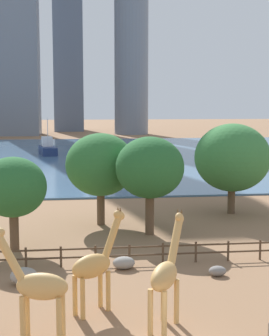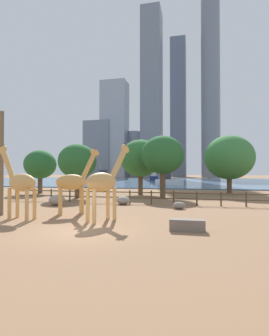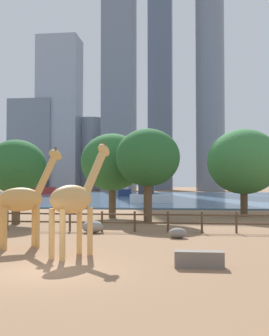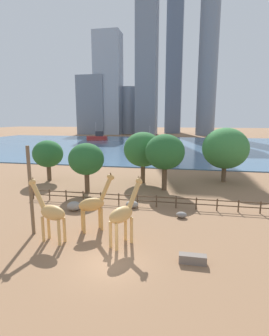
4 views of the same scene
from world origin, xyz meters
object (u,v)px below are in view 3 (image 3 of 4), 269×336
Objects in this scene: feeding_trough at (199,259)px; tree_right_small at (112,162)px; tree_right_tall at (16,167)px; giraffe_tall at (24,199)px; boat_sailboat at (150,196)px; giraffe_young at (75,199)px; boat_tug at (39,189)px; tree_center_broad at (148,158)px; tree_left_large at (244,162)px; boat_ferry at (124,191)px; boulder_near_fence at (178,233)px; boulder_small at (93,227)px.

tree_right_small is (-6.91, 21.53, 4.66)m from feeding_trough.
tree_right_tall is at bearing -133.23° from tree_right_small.
giraffe_tall is 0.80× the size of boat_sailboat.
giraffe_young is 0.56× the size of boat_tug.
tree_center_broad is 1.21× the size of boat_sailboat.
tree_left_large reaches higher than tree_right_small.
boat_tug is at bearing 115.19° from tree_center_broad.
giraffe_tall is at bearing 100.85° from boat_tug.
boat_ferry is (-6.90, 56.51, -3.63)m from tree_right_small.
tree_right_small reaches higher than giraffe_young.
tree_center_broad is at bearing 104.39° from boulder_near_fence.
boat_sailboat is at bearing 88.68° from boulder_small.
giraffe_young is at bearing -84.88° from tree_right_small.
tree_center_broad is 28.10m from boat_sailboat.
tree_right_tall reaches higher than giraffe_young.
tree_left_large reaches higher than giraffe_young.
boulder_small is 0.17× the size of boat_ferry.
boulder_near_fence is at bearing 105.93° from boat_tug.
tree_left_large is at bearing 6.48° from giraffe_young.
tree_right_tall reaches higher than boulder_small.
boulder_small is 11.74m from feeding_trough.
tree_right_small is (1.28, 17.77, 2.63)m from giraffe_tall.
boulder_near_fence is at bearing 96.29° from feeding_trough.
tree_left_large is at bearing 52.04° from boulder_small.
boat_tug is at bearing -131.80° from boat_ferry.
boat_tug is (-44.15, 69.46, -3.58)m from tree_left_large.
boulder_small is 90.08m from boat_tug.
tree_right_small is at bearing 114.11° from boulder_near_fence.
tree_left_large is 24.00m from boat_sailboat.
feeding_trough is at bearing -79.22° from tree_center_broad.
boat_tug is (-38.22, 85.73, 1.21)m from boulder_near_fence.
tree_right_small is at bearing 35.77° from giraffe_young.
boat_sailboat is (-4.46, 37.54, 0.84)m from boulder_near_fence.
giraffe_tall is 12.34m from tree_right_tall.
tree_left_large reaches higher than feeding_trough.
giraffe_tall is 9.24m from feeding_trough.
tree_center_broad reaches higher than boat_sailboat.
boulder_near_fence is 93.87m from boat_tug.
boat_ferry is at bearing 139.95° from boat_tug.
giraffe_young is at bearing 161.56° from feeding_trough.
tree_right_small is 0.83× the size of boat_tug.
boulder_near_fence is at bearing -19.74° from boulder_small.
tree_left_large is 1.27× the size of tree_right_tall.
boat_tug is at bearing 111.45° from boulder_small.
tree_right_small is at bearing -93.71° from boat_sailboat.
boat_ferry is at bearing 104.61° from boat_sailboat.
boulder_small is (-1.04, 8.28, -2.05)m from giraffe_young.
giraffe_young reaches higher than boulder_small.
tree_center_broad reaches higher than giraffe_tall.
feeding_trough is 20.27m from tree_right_tall.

